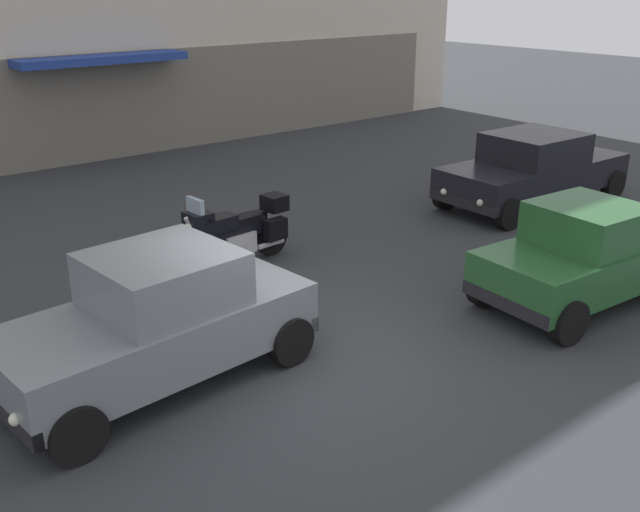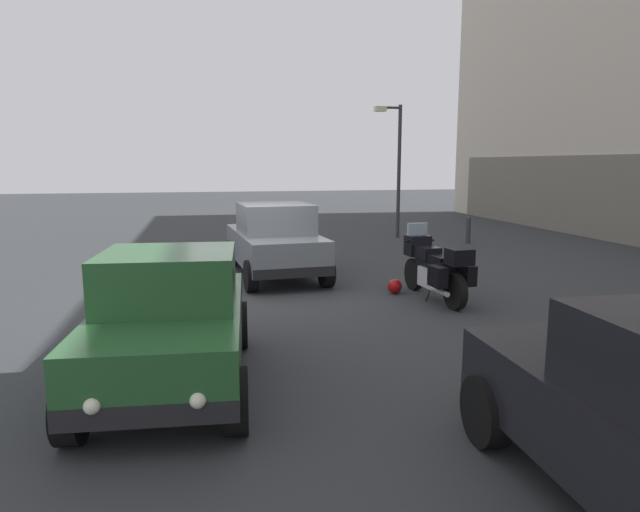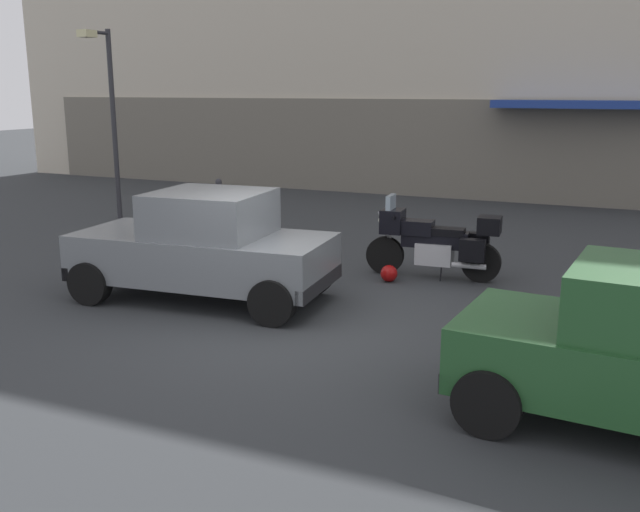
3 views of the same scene
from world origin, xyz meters
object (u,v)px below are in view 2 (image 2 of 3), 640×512
Objects in this scene: helmet at (395,286)px; car_compact_side at (171,320)px; car_hatchback_near at (275,241)px; streetlamp_curbside at (395,157)px; motorcycle at (435,267)px; bollard_curbside at (468,229)px.

car_compact_side is at bearing -46.67° from helmet.
car_hatchback_near is at bearing -136.65° from helmet.
streetlamp_curbside is (-11.71, 6.81, 1.96)m from car_compact_side.
bollard_curbside is at bearing -35.34° from motorcycle.
bollard_curbside is at bearing -64.11° from car_hatchback_near.
car_compact_side is (3.19, -4.58, 0.15)m from motorcycle.
car_compact_side is at bearing 157.39° from car_hatchback_near.
car_compact_side reaches higher than bollard_curbside.
motorcycle is 3.84m from car_hatchback_near.
motorcycle is at bearing -31.30° from bollard_curbside.
bollard_curbside is (-6.13, 4.65, 0.32)m from helmet.
car_hatchback_near is 1.11× the size of car_compact_side.
helmet is 0.32× the size of bollard_curbside.
car_hatchback_near is at bearing 166.42° from car_compact_side.
motorcycle is at bearing 129.37° from car_compact_side.
car_hatchback_near is 0.89× the size of streetlamp_curbside.
bollard_curbside is at bearing 46.63° from streetlamp_curbside.
bollard_curbside is (-9.94, 8.69, -0.31)m from car_compact_side.
helmet is 3.09m from car_hatchback_near.
streetlamp_curbside is at bearing -18.66° from motorcycle.
car_hatchback_near reaches higher than bollard_curbside.
helmet is at bearing -19.34° from streetlamp_curbside.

